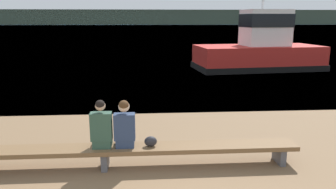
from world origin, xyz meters
The scene contains 7 objects.
water_surface centered at (0.00, 126.72, 0.00)m, with size 240.00×240.00×0.00m, color #426B8E.
far_shoreline centered at (0.00, 175.29, 3.73)m, with size 600.00×12.00×7.47m, color #384233.
bench_main centered at (-0.97, 2.95, 0.36)m, with size 7.71×0.54×0.43m.
person_left centered at (-1.01, 2.95, 0.85)m, with size 0.41×0.40×0.97m.
person_right centered at (-0.56, 2.95, 0.85)m, with size 0.41×0.40×0.96m.
shopping_bag centered at (-0.06, 2.93, 0.53)m, with size 0.25×0.17×0.21m.
tugboat_red centered at (6.55, 15.63, 1.07)m, with size 7.58×4.00×5.50m.
Camera 1 is at (-0.14, -3.17, 2.90)m, focal length 35.00 mm.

